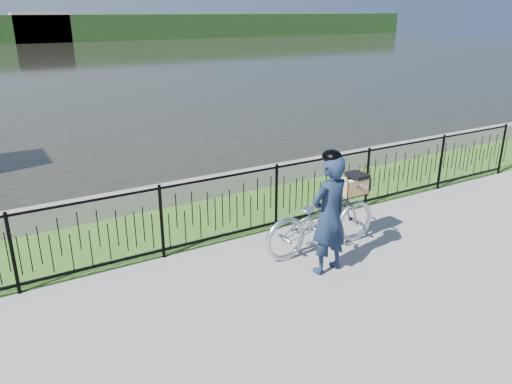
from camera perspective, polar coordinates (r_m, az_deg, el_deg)
ground at (r=6.81m, az=2.49°, el=-10.82°), size 120.00×120.00×0.00m
grass_strip at (r=8.86m, az=-6.70°, el=-3.28°), size 60.00×2.00×0.01m
water at (r=38.18m, az=-26.32°, el=12.83°), size 120.00×120.00×0.00m
quay_wall at (r=9.65m, az=-9.19°, el=-0.16°), size 60.00×0.30×0.40m
fence at (r=7.81m, az=-3.85°, el=-1.95°), size 14.00×0.06×1.15m
far_building_right at (r=64.08m, az=-23.36°, el=16.85°), size 6.00×3.00×3.20m
bicycle_rig at (r=7.64m, az=7.59°, el=-2.89°), size 2.01×0.70×1.15m
cyclist at (r=6.90m, az=8.36°, el=-2.47°), size 0.66×0.47×1.77m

